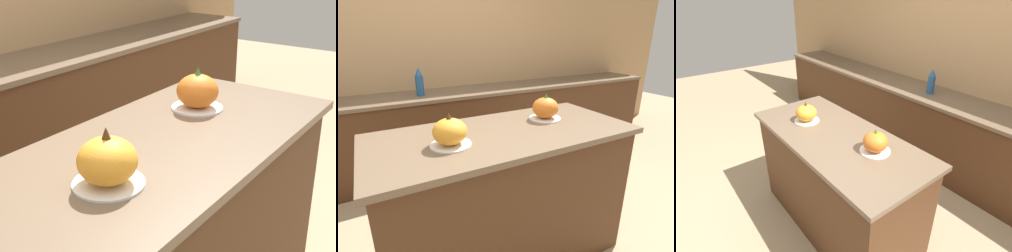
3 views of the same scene
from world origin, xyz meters
The scene contains 3 objects.
kitchen_island centered at (0.00, 0.00, 0.47)m, with size 1.60×0.72×0.94m.
pumpkin_cake_left centered at (-0.35, -0.06, 1.02)m, with size 0.22×0.22×0.18m.
pumpkin_cake_right centered at (0.36, 0.08, 1.02)m, with size 0.22×0.22×0.18m.
Camera 1 is at (-1.24, -0.90, 1.62)m, focal length 50.00 mm.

